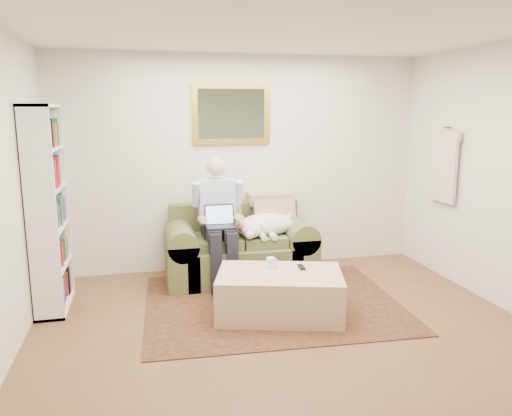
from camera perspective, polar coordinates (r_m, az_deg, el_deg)
name	(u,v)px	position (r m, az deg, el deg)	size (l,w,h in m)	color
room_shell	(294,191)	(4.07, 4.32, 1.99)	(4.51, 5.00, 2.61)	brown
rug	(272,303)	(5.19, 1.87, -10.79)	(2.54, 2.03, 0.01)	black
sofa	(239,254)	(5.86, -1.92, -5.24)	(1.69, 0.86, 1.02)	brown
seated_man	(219,223)	(5.56, -4.20, -1.69)	(0.56, 0.80, 1.43)	#8C9DD8
laptop	(220,221)	(5.49, -4.10, -1.48)	(0.33, 0.26, 0.24)	black
sleeping_dog	(266,224)	(5.75, 1.20, -1.89)	(0.70, 0.44, 0.26)	white
ottoman	(280,294)	(4.85, 2.72, -9.78)	(1.17, 0.75, 0.43)	tan
coffee_mug	(271,263)	(4.91, 1.68, -6.26)	(0.08, 0.08, 0.10)	white
tv_remote	(301,267)	(4.92, 5.21, -6.73)	(0.05, 0.15, 0.02)	black
bookshelf	(48,209)	(5.24, -22.69, -0.11)	(0.28, 0.80, 2.00)	white
wall_mirror	(231,114)	(6.05, -2.83, 10.71)	(0.94, 0.04, 0.72)	gold
hanging_shirt	(444,163)	(6.14, 20.65, 4.87)	(0.06, 0.52, 0.90)	beige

